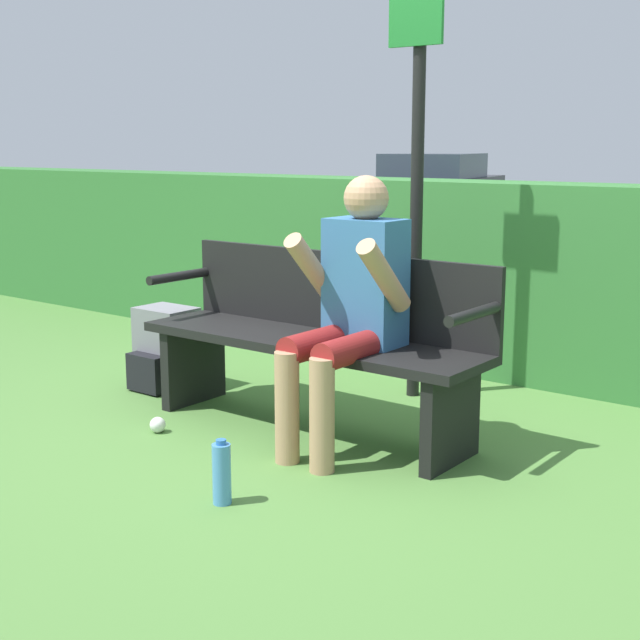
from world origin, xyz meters
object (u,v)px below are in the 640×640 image
park_bench (316,337)px  water_bottle (222,473)px  person_seated (351,301)px  parked_car (433,189)px  backpack (165,350)px  signpost (417,170)px

park_bench → water_bottle: size_ratio=6.95×
person_seated → parked_car: person_seated is taller
person_seated → park_bench: bearing=156.9°
park_bench → backpack: size_ratio=3.90×
signpost → parked_car: (-5.71, 9.89, -0.66)m
signpost → parked_car: size_ratio=0.53×
backpack → parked_car: 11.54m
backpack → parked_car: (-4.48, 10.63, 0.38)m
signpost → backpack: bearing=-149.1°
backpack → signpost: signpost is taller
park_bench → person_seated: person_seated is taller
parked_car → backpack: bearing=-170.3°
park_bench → water_bottle: 1.09m
person_seated → water_bottle: 1.04m
park_bench → person_seated: (0.30, -0.13, 0.23)m
park_bench → person_seated: bearing=-23.1°
person_seated → signpost: 1.10m
backpack → water_bottle: 1.80m
signpost → park_bench: bearing=-95.5°
parked_car → water_bottle: bearing=-166.2°
water_bottle → signpost: (-0.22, 1.78, 1.14)m
backpack → signpost: (1.23, 0.74, 1.04)m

